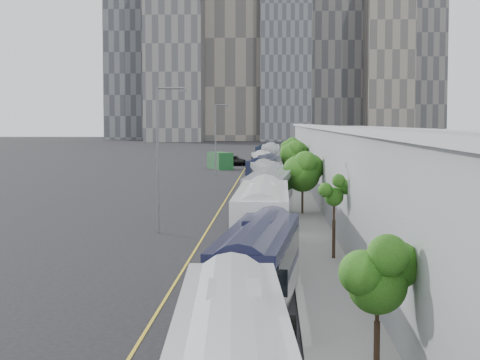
# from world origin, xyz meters

# --- Properties ---
(sidewalk) EXTENTS (10.00, 170.00, 0.12)m
(sidewalk) POSITION_xyz_m (9.00, 55.00, 0.06)
(sidewalk) COLOR gray
(sidewalk) RESTS_ON ground
(lane_line) EXTENTS (0.12, 160.00, 0.02)m
(lane_line) POSITION_xyz_m (-1.50, 55.00, 0.01)
(lane_line) COLOR gold
(lane_line) RESTS_ON ground
(depot) EXTENTS (12.45, 160.40, 7.20)m
(depot) POSITION_xyz_m (12.99, 55.00, 3.51)
(depot) COLOR gray
(depot) RESTS_ON ground
(skyline) EXTENTS (145.00, 64.00, 120.00)m
(skyline) POSITION_xyz_m (-2.90, 324.16, 50.85)
(skyline) COLOR slate
(skyline) RESTS_ON ground
(bus_1) EXTENTS (3.52, 12.20, 3.52)m
(bus_1) POSITION_xyz_m (2.47, 19.69, 1.48)
(bus_1) COLOR black
(bus_1) RESTS_ON ground
(bus_2) EXTENTS (3.08, 13.94, 4.06)m
(bus_2) POSITION_xyz_m (2.45, 32.59, 1.72)
(bus_2) COLOR white
(bus_2) RESTS_ON ground
(bus_3) EXTENTS (3.76, 13.78, 3.98)m
(bus_3) POSITION_xyz_m (2.75, 47.77, 1.68)
(bus_3) COLOR gray
(bus_3) RESTS_ON ground
(bus_4) EXTENTS (3.64, 13.12, 3.79)m
(bus_4) POSITION_xyz_m (2.57, 61.85, 1.60)
(bus_4) COLOR #93949C
(bus_4) RESTS_ON ground
(bus_5) EXTENTS (3.87, 12.96, 3.73)m
(bus_5) POSITION_xyz_m (2.09, 77.14, 1.57)
(bus_5) COLOR #161B31
(bus_5) RESTS_ON ground
(bus_6) EXTENTS (3.37, 12.65, 3.66)m
(bus_6) POSITION_xyz_m (1.77, 90.61, 1.54)
(bus_6) COLOR silver
(bus_6) RESTS_ON ground
(bus_7) EXTENTS (2.70, 12.06, 3.51)m
(bus_7) POSITION_xyz_m (2.11, 104.19, 1.48)
(bus_7) COLOR slate
(bus_7) RESTS_ON ground
(bus_8) EXTENTS (3.06, 13.83, 4.04)m
(bus_8) POSITION_xyz_m (2.64, 118.00, 1.71)
(bus_8) COLOR #A7ABB1
(bus_8) RESTS_ON ground
(bus_9) EXTENTS (3.33, 12.31, 3.56)m
(bus_9) POSITION_xyz_m (1.64, 130.77, 1.50)
(bus_9) COLOR #151F2F
(bus_9) RESTS_ON ground
(tree_0) EXTENTS (1.70, 1.70, 3.99)m
(tree_0) POSITION_xyz_m (5.95, 11.06, 3.10)
(tree_0) COLOR black
(tree_0) RESTS_ON ground
(tree_1) EXTENTS (1.03, 1.03, 4.11)m
(tree_1) POSITION_xyz_m (6.29, 31.66, 3.42)
(tree_1) COLOR black
(tree_1) RESTS_ON ground
(tree_2) EXTENTS (2.83, 2.83, 5.11)m
(tree_2) POSITION_xyz_m (5.38, 53.03, 3.68)
(tree_2) COLOR black
(tree_2) RESTS_ON ground
(tree_3) EXTENTS (2.87, 2.87, 5.41)m
(tree_3) POSITION_xyz_m (5.33, 79.14, 3.96)
(tree_3) COLOR black
(tree_3) RESTS_ON ground
(tree_4) EXTENTS (2.55, 2.55, 5.19)m
(tree_4) POSITION_xyz_m (5.52, 101.74, 3.90)
(tree_4) COLOR black
(tree_4) RESTS_ON ground
(tree_5) EXTENTS (1.40, 1.40, 3.58)m
(tree_5) POSITION_xyz_m (6.10, 131.82, 2.84)
(tree_5) COLOR black
(tree_5) RESTS_ON ground
(street_lamp_near) EXTENTS (2.04, 0.22, 9.78)m
(street_lamp_near) POSITION_xyz_m (-4.50, 41.81, 5.59)
(street_lamp_near) COLOR #59595E
(street_lamp_near) RESTS_ON ground
(street_lamp_far) EXTENTS (2.04, 0.22, 9.90)m
(street_lamp_far) POSITION_xyz_m (-4.77, 99.29, 5.65)
(street_lamp_far) COLOR #59595E
(street_lamp_far) RESTS_ON ground
(shipping_container) EXTENTS (4.55, 6.83, 2.68)m
(shipping_container) POSITION_xyz_m (-5.44, 115.83, 1.34)
(shipping_container) COLOR #14421D
(shipping_container) RESTS_ON ground
(suv) EXTENTS (4.49, 6.45, 1.64)m
(suv) POSITION_xyz_m (-3.61, 127.20, 0.82)
(suv) COLOR black
(suv) RESTS_ON ground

